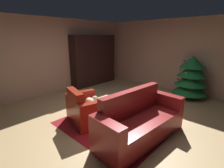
% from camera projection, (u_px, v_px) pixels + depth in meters
% --- Properties ---
extents(ground_plane, '(8.14, 8.14, 0.00)m').
position_uv_depth(ground_plane, '(112.00, 120.00, 4.11)').
color(ground_plane, tan).
extents(wall_back, '(6.06, 0.06, 2.60)m').
position_uv_depth(wall_back, '(175.00, 55.00, 6.16)').
color(wall_back, tan).
rests_on(wall_back, ground).
extents(wall_left, '(0.06, 6.90, 2.60)m').
position_uv_depth(wall_left, '(48.00, 57.00, 5.72)').
color(wall_left, tan).
rests_on(wall_left, ground).
extents(area_rug, '(2.33, 1.87, 0.01)m').
position_uv_depth(area_rug, '(113.00, 125.00, 3.86)').
color(area_rug, maroon).
rests_on(area_rug, ground).
extents(bookshelf_unit, '(0.37, 2.12, 2.03)m').
position_uv_depth(bookshelf_unit, '(97.00, 61.00, 7.04)').
color(bookshelf_unit, black).
rests_on(bookshelf_unit, ground).
extents(armchair_red, '(1.15, 0.97, 0.83)m').
position_uv_depth(armchair_red, '(86.00, 110.00, 3.95)').
color(armchair_red, maroon).
rests_on(armchair_red, ground).
extents(couch_red, '(0.87, 2.06, 0.96)m').
position_uv_depth(couch_red, '(140.00, 123.00, 3.31)').
color(couch_red, maroon).
rests_on(couch_red, ground).
extents(coffee_table, '(0.69, 0.69, 0.45)m').
position_uv_depth(coffee_table, '(110.00, 107.00, 3.84)').
color(coffee_table, black).
rests_on(coffee_table, ground).
extents(book_stack_on_table, '(0.24, 0.19, 0.11)m').
position_uv_depth(book_stack_on_table, '(109.00, 103.00, 3.84)').
color(book_stack_on_table, '#3A844F').
rests_on(book_stack_on_table, coffee_table).
extents(bottle_on_table, '(0.07, 0.07, 0.23)m').
position_uv_depth(bottle_on_table, '(110.00, 105.00, 3.63)').
color(bottle_on_table, '#115E30').
rests_on(bottle_on_table, coffee_table).
extents(decorated_tree, '(1.09, 1.09, 1.39)m').
position_uv_depth(decorated_tree, '(191.00, 77.00, 5.42)').
color(decorated_tree, brown).
rests_on(decorated_tree, ground).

